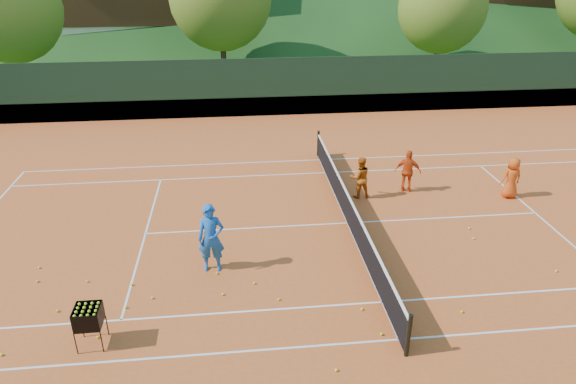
{
  "coord_description": "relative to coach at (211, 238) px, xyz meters",
  "views": [
    {
      "loc": [
        -3.48,
        -14.21,
        8.06
      ],
      "look_at": [
        -1.94,
        0.0,
        1.23
      ],
      "focal_mm": 32.0,
      "sensor_mm": 36.0,
      "label": 1
    }
  ],
  "objects": [
    {
      "name": "ground",
      "position": [
        4.26,
        2.17,
        -1.0
      ],
      "size": [
        400.0,
        400.0,
        0.0
      ],
      "primitive_type": "plane",
      "color": "#274D18",
      "rests_on": "ground"
    },
    {
      "name": "clay_court",
      "position": [
        4.26,
        2.17,
        -0.99
      ],
      "size": [
        40.0,
        24.0,
        0.02
      ],
      "primitive_type": "cube",
      "color": "#BB4E1E",
      "rests_on": "ground"
    },
    {
      "name": "coach",
      "position": [
        0.0,
        0.0,
        0.0
      ],
      "size": [
        0.73,
        0.48,
        1.97
      ],
      "primitive_type": "imported",
      "rotation": [
        0.0,
        0.0,
        -0.02
      ],
      "color": "#1B5DB4",
      "rests_on": "clay_court"
    },
    {
      "name": "student_a",
      "position": [
        5.06,
        4.02,
        -0.23
      ],
      "size": [
        0.77,
        0.62,
        1.51
      ],
      "primitive_type": "imported",
      "rotation": [
        0.0,
        0.0,
        3.21
      ],
      "color": "#CC5C12",
      "rests_on": "clay_court"
    },
    {
      "name": "student_b",
      "position": [
        6.88,
        4.31,
        -0.2
      ],
      "size": [
        0.99,
        0.71,
        1.57
      ],
      "primitive_type": "imported",
      "rotation": [
        0.0,
        0.0,
        2.75
      ],
      "color": "#E74D14",
      "rests_on": "clay_court"
    },
    {
      "name": "student_c",
      "position": [
        10.35,
        3.45,
        -0.25
      ],
      "size": [
        0.76,
        0.53,
        1.47
      ],
      "primitive_type": "imported",
      "rotation": [
        0.0,
        0.0,
        3.23
      ],
      "color": "#D54D12",
      "rests_on": "clay_court"
    },
    {
      "name": "tennis_ball_0",
      "position": [
        4.53,
        -0.76,
        -0.95
      ],
      "size": [
        0.07,
        0.07,
        0.07
      ],
      "primitive_type": "sphere",
      "color": "#DDF328",
      "rests_on": "clay_court"
    },
    {
      "name": "tennis_ball_2",
      "position": [
        -3.32,
        -0.28,
        -0.95
      ],
      "size": [
        0.07,
        0.07,
        0.07
      ],
      "primitive_type": "sphere",
      "color": "#DDF328",
      "rests_on": "clay_court"
    },
    {
      "name": "tennis_ball_3",
      "position": [
        7.98,
        1.36,
        -0.95
      ],
      "size": [
        0.07,
        0.07,
        0.07
      ],
      "primitive_type": "sphere",
      "color": "#DDF328",
      "rests_on": "clay_court"
    },
    {
      "name": "tennis_ball_4",
      "position": [
        1.67,
        -1.6,
        -0.95
      ],
      "size": [
        0.07,
        0.07,
        0.07
      ],
      "primitive_type": "sphere",
      "color": "#DDF328",
      "rests_on": "clay_court"
    },
    {
      "name": "tennis_ball_5",
      "position": [
        3.9,
        -3.13,
        -0.95
      ],
      "size": [
        0.07,
        0.07,
        0.07
      ],
      "primitive_type": "sphere",
      "color": "#DDF328",
      "rests_on": "clay_court"
    },
    {
      "name": "tennis_ball_6",
      "position": [
        -4.51,
        -2.88,
        -0.95
      ],
      "size": [
        0.07,
        0.07,
        0.07
      ],
      "primitive_type": "sphere",
      "color": "#DDF328",
      "rests_on": "clay_court"
    },
    {
      "name": "tennis_ball_8",
      "position": [
        2.65,
        -4.11,
        -0.95
      ],
      "size": [
        0.07,
        0.07,
        0.07
      ],
      "primitive_type": "sphere",
      "color": "#DDF328",
      "rests_on": "clay_court"
    },
    {
      "name": "tennis_ball_9",
      "position": [
        3.67,
        -2.2,
        -0.95
      ],
      "size": [
        0.07,
        0.07,
        0.07
      ],
      "primitive_type": "sphere",
      "color": "#DDF328",
      "rests_on": "clay_court"
    },
    {
      "name": "tennis_ball_10",
      "position": [
        -2.55,
        -2.53,
        -0.95
      ],
      "size": [
        0.07,
        0.07,
        0.07
      ],
      "primitive_type": "sphere",
      "color": "#DDF328",
      "rests_on": "clay_court"
    },
    {
      "name": "tennis_ball_13",
      "position": [
        -3.74,
        -1.47,
        -0.95
      ],
      "size": [
        0.07,
        0.07,
        0.07
      ],
      "primitive_type": "sphere",
      "color": "#DDF328",
      "rests_on": "clay_court"
    },
    {
      "name": "tennis_ball_15",
      "position": [
        -2.1,
        -1.51,
        -0.95
      ],
      "size": [
        0.07,
        0.07,
        0.07
      ],
      "primitive_type": "sphere",
      "color": "#DDF328",
      "rests_on": "clay_court"
    },
    {
      "name": "tennis_ball_17",
      "position": [
        -2.11,
        -0.56,
        -0.95
      ],
      "size": [
        0.07,
        0.07,
        0.07
      ],
      "primitive_type": "sphere",
      "color": "#DDF328",
      "rests_on": "clay_court"
    },
    {
      "name": "tennis_ball_18",
      "position": [
        6.06,
        -2.56,
        -0.95
      ],
      "size": [
        0.07,
        0.07,
        0.07
      ],
      "primitive_type": "sphere",
      "color": "#DDF328",
      "rests_on": "clay_court"
    },
    {
      "name": "tennis_ball_19",
      "position": [
        0.1,
        -0.27,
        -0.95
      ],
      "size": [
        0.07,
        0.07,
        0.07
      ],
      "primitive_type": "sphere",
      "color": "#DDF328",
      "rests_on": "clay_court"
    },
    {
      "name": "tennis_ball_20",
      "position": [
        1.09,
        -0.84,
        -0.95
      ],
      "size": [
        0.07,
        0.07,
        0.07
      ],
      "primitive_type": "sphere",
      "color": "#DDF328",
      "rests_on": "clay_court"
    },
    {
      "name": "tennis_ball_21",
      "position": [
        0.27,
        -1.23,
        -0.95
      ],
      "size": [
        0.07,
        0.07,
        0.07
      ],
      "primitive_type": "sphere",
      "color": "#DDF328",
      "rests_on": "clay_court"
    },
    {
      "name": "tennis_ball_22",
      "position": [
        -4.8,
        0.54,
        -0.95
      ],
      "size": [
        0.07,
        0.07,
        0.07
      ],
      "primitive_type": "sphere",
      "color": "#DDF328",
      "rests_on": "clay_court"
    },
    {
      "name": "tennis_ball_23",
      "position": [
        7.85,
        0.75,
        -0.95
      ],
      "size": [
        0.07,
        0.07,
        0.07
      ],
      "primitive_type": "sphere",
      "color": "#DDF328",
      "rests_on": "clay_court"
    },
    {
      "name": "tennis_ball_25",
      "position": [
        -1.51,
        -1.19,
        -0.95
      ],
      "size": [
        0.07,
        0.07,
        0.07
      ],
      "primitive_type": "sphere",
      "color": "#DDF328",
      "rests_on": "clay_court"
    },
    {
      "name": "tennis_ball_26",
      "position": [
        9.35,
        -1.17,
        -0.95
      ],
      "size": [
        0.07,
        0.07,
        0.07
      ],
      "primitive_type": "sphere",
      "color": "#DDF328",
      "rests_on": "clay_court"
    },
    {
      "name": "tennis_ball_28",
      "position": [
        -4.64,
        -0.14,
        -0.95
      ],
      "size": [
        0.07,
        0.07,
        0.07
      ],
      "primitive_type": "sphere",
      "color": "#DDF328",
      "rests_on": "clay_court"
    },
    {
      "name": "court_lines",
      "position": [
        4.26,
        2.17,
        -0.98
      ],
      "size": [
        23.83,
        11.03,
        0.0
      ],
      "color": "white",
      "rests_on": "clay_court"
    },
    {
      "name": "tennis_net",
      "position": [
        4.26,
        2.17,
        -0.48
      ],
      "size": [
        0.1,
        12.07,
        1.1
      ],
      "color": "black",
      "rests_on": "clay_court"
    },
    {
      "name": "perimeter_fence",
      "position": [
        4.26,
        2.17,
        0.26
      ],
      "size": [
        40.4,
        24.24,
        3.0
      ],
      "color": "black",
      "rests_on": "clay_court"
    },
    {
      "name": "ball_hopper",
      "position": [
        -2.6,
        -2.72,
        -0.24
      ],
      "size": [
        0.57,
        0.57,
        1.0
      ],
      "color": "black",
      "rests_on": "clay_court"
    },
    {
      "name": "tree_a",
      "position": [
        -11.74,
        20.17,
        3.87
      ],
      "size": [
        6.0,
        6.0,
        7.88
      ],
      "color": "#3E2818",
      "rests_on": "ground"
    },
    {
      "name": "tree_c",
      "position": [
        14.26,
        21.17,
        3.54
      ],
      "size": [
        5.6,
        5.6,
        7.35
      ],
      "color": "#3D2618",
      "rests_on": "ground"
    }
  ]
}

